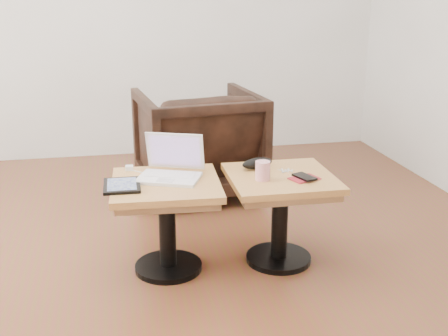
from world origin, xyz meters
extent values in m
cube|color=brown|center=(0.00, 0.00, 0.00)|extent=(4.50, 4.50, 0.01)
cylinder|color=black|center=(0.23, 0.11, 0.01)|extent=(0.34, 0.34, 0.03)
cylinder|color=black|center=(0.23, 0.11, 0.23)|extent=(0.08, 0.08, 0.41)
cube|color=brown|center=(0.23, 0.11, 0.42)|extent=(0.50, 0.50, 0.04)
cube|color=#A86F2D|center=(0.23, 0.11, 0.45)|extent=(0.54, 0.54, 0.03)
cylinder|color=black|center=(0.80, 0.09, 0.01)|extent=(0.34, 0.34, 0.03)
cylinder|color=black|center=(0.80, 0.09, 0.23)|extent=(0.08, 0.08, 0.41)
cube|color=brown|center=(0.80, 0.09, 0.42)|extent=(0.48, 0.48, 0.04)
cube|color=#A86F2D|center=(0.80, 0.09, 0.45)|extent=(0.52, 0.52, 0.03)
cube|color=white|center=(0.25, 0.13, 0.48)|extent=(0.35, 0.30, 0.02)
cube|color=silver|center=(0.26, 0.16, 0.48)|extent=(0.26, 0.18, 0.00)
cube|color=silver|center=(0.23, 0.08, 0.48)|extent=(0.09, 0.08, 0.00)
cube|color=white|center=(0.30, 0.25, 0.58)|extent=(0.29, 0.16, 0.19)
cube|color=brown|center=(0.30, 0.25, 0.58)|extent=(0.25, 0.13, 0.16)
cube|color=black|center=(0.03, 0.07, 0.47)|extent=(0.17, 0.22, 0.01)
cube|color=#191E38|center=(0.03, 0.07, 0.48)|extent=(0.14, 0.18, 0.00)
cube|color=white|center=(0.07, 0.32, 0.48)|extent=(0.04, 0.04, 0.02)
ellipsoid|color=black|center=(0.72, 0.22, 0.49)|extent=(0.19, 0.13, 0.05)
cylinder|color=#E14B69|center=(0.70, 0.04, 0.51)|extent=(0.09, 0.09, 0.09)
sphere|color=white|center=(0.84, 0.14, 0.47)|extent=(0.01, 0.01, 0.01)
sphere|color=white|center=(0.86, 0.15, 0.47)|extent=(0.01, 0.01, 0.01)
sphere|color=white|center=(0.83, 0.15, 0.47)|extent=(0.01, 0.01, 0.01)
sphere|color=white|center=(0.87, 0.13, 0.47)|extent=(0.01, 0.01, 0.01)
sphere|color=white|center=(0.82, 0.12, 0.47)|extent=(0.01, 0.01, 0.01)
cylinder|color=white|center=(0.84, 0.14, 0.47)|extent=(0.07, 0.04, 0.00)
cube|color=maroon|center=(0.90, 0.01, 0.47)|extent=(0.16, 0.14, 0.01)
cube|color=black|center=(0.90, 0.01, 0.48)|extent=(0.10, 0.14, 0.01)
imported|color=black|center=(0.56, 1.19, 0.36)|extent=(0.85, 0.87, 0.72)
camera|label=1|loc=(0.01, -2.44, 1.35)|focal=45.00mm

